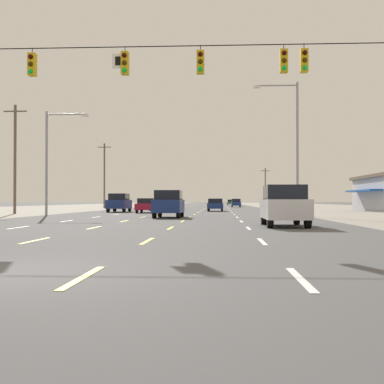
% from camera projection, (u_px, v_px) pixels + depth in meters
% --- Properties ---
extents(ground_plane, '(572.00, 572.00, 0.00)m').
position_uv_depth(ground_plane, '(192.00, 209.00, 74.94)').
color(ground_plane, '#4C4C4F').
extents(lot_apron_left, '(28.00, 440.00, 0.01)m').
position_uv_depth(lot_apron_left, '(24.00, 209.00, 76.26)').
color(lot_apron_left, gray).
rests_on(lot_apron_left, ground).
extents(lot_apron_right, '(28.00, 440.00, 0.01)m').
position_uv_depth(lot_apron_right, '(366.00, 209.00, 73.61)').
color(lot_apron_right, gray).
rests_on(lot_apron_right, ground).
extents(lane_markings, '(10.64, 227.60, 0.01)m').
position_uv_depth(lane_markings, '(202.00, 206.00, 113.38)').
color(lane_markings, white).
rests_on(lane_markings, ground).
extents(signal_span_wire, '(26.75, 0.53, 8.77)m').
position_uv_depth(signal_span_wire, '(131.00, 101.00, 21.03)').
color(signal_span_wire, brown).
rests_on(signal_span_wire, ground).
extents(suv_far_right_nearest, '(1.98, 4.90, 1.98)m').
position_uv_depth(suv_far_right_nearest, '(284.00, 205.00, 25.05)').
color(suv_far_right_nearest, silver).
rests_on(suv_far_right_nearest, ground).
extents(suv_center_turn_near, '(1.98, 4.90, 1.98)m').
position_uv_depth(suv_center_turn_near, '(169.00, 203.00, 37.86)').
color(suv_center_turn_near, navy).
rests_on(suv_center_turn_near, ground).
extents(sedan_inner_left_mid, '(1.80, 4.50, 1.46)m').
position_uv_depth(sedan_inner_left_mid, '(147.00, 205.00, 52.51)').
color(sedan_inner_left_mid, maroon).
rests_on(sedan_inner_left_mid, ground).
extents(suv_far_left_midfar, '(1.98, 4.90, 1.98)m').
position_uv_depth(suv_far_left_midfar, '(119.00, 202.00, 55.81)').
color(suv_far_left_midfar, navy).
rests_on(suv_far_left_midfar, ground).
extents(sedan_inner_right_far, '(1.80, 4.50, 1.46)m').
position_uv_depth(sedan_inner_right_far, '(215.00, 205.00, 59.88)').
color(sedan_inner_right_far, navy).
rests_on(sedan_inner_right_far, ground).
extents(sedan_inner_left_farther, '(1.80, 4.50, 1.46)m').
position_uv_depth(sedan_inner_left_farther, '(158.00, 204.00, 64.81)').
color(sedan_inner_left_farther, maroon).
rests_on(sedan_inner_left_farther, ground).
extents(hatchback_far_right_farthest, '(1.72, 3.90, 1.54)m').
position_uv_depth(hatchback_far_right_farthest, '(236.00, 203.00, 96.15)').
color(hatchback_far_right_farthest, navy).
rests_on(hatchback_far_right_farthest, ground).
extents(sedan_far_left_distant_a, '(1.80, 4.50, 1.46)m').
position_uv_depth(sedan_far_left_distant_a, '(162.00, 203.00, 98.62)').
color(sedan_far_left_distant_a, navy).
rests_on(sedan_far_left_distant_a, ground).
extents(sedan_far_right_distant_b, '(1.80, 4.50, 1.46)m').
position_uv_depth(sedan_far_right_distant_b, '(231.00, 202.00, 136.58)').
color(sedan_far_right_distant_b, '#235B2D').
rests_on(sedan_far_right_distant_b, ground).
extents(streetlight_left_row_0, '(3.54, 0.26, 8.52)m').
position_uv_depth(streetlight_left_row_0, '(51.00, 155.00, 42.34)').
color(streetlight_left_row_0, gray).
rests_on(streetlight_left_row_0, ground).
extents(streetlight_right_row_0, '(3.59, 0.26, 10.68)m').
position_uv_depth(streetlight_right_row_0, '(294.00, 140.00, 41.31)').
color(streetlight_right_row_0, gray).
rests_on(streetlight_right_row_0, ground).
extents(utility_pole_left_row_0, '(2.20, 0.26, 10.21)m').
position_uv_depth(utility_pole_left_row_0, '(15.00, 157.00, 48.61)').
color(utility_pole_left_row_0, brown).
rests_on(utility_pole_left_row_0, ground).
extents(utility_pole_left_row_1, '(2.20, 0.26, 10.40)m').
position_uv_depth(utility_pole_left_row_1, '(104.00, 175.00, 83.26)').
color(utility_pole_left_row_1, brown).
rests_on(utility_pole_left_row_1, ground).
extents(utility_pole_right_row_2, '(2.20, 0.26, 8.72)m').
position_uv_depth(utility_pole_right_row_2, '(265.00, 186.00, 120.45)').
color(utility_pole_right_row_2, brown).
rests_on(utility_pole_right_row_2, ground).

